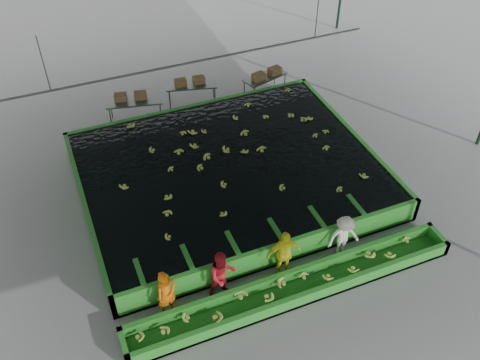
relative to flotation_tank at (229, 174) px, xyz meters
name	(u,v)px	position (x,y,z in m)	size (l,w,h in m)	color
ground	(246,211)	(0.00, -1.50, -0.45)	(80.00, 80.00, 0.00)	slate
shed_roof	(247,82)	(0.00, -1.50, 4.55)	(20.00, 22.00, 0.04)	#8D949A
shed_posts	(246,153)	(0.00, -1.50, 2.05)	(20.00, 22.00, 5.00)	#123421
flotation_tank	(229,174)	(0.00, 0.00, 0.00)	(10.00, 8.00, 0.90)	#267F23
tank_water	(229,165)	(0.00, 0.00, 0.40)	(9.70, 7.70, 0.00)	black
sorting_trough	(295,288)	(0.00, -5.10, -0.20)	(10.00, 1.00, 0.50)	#267F23
cableway_rail	(193,62)	(0.00, 3.50, 2.55)	(0.08, 0.08, 14.00)	#59605B
rail_hanger_left	(44,64)	(-5.00, 3.50, 3.55)	(0.04, 0.04, 2.00)	#59605B
rail_hanger_right	(317,13)	(5.00, 3.50, 3.55)	(0.04, 0.04, 2.00)	#59605B
worker_a	(167,294)	(-3.50, -4.30, 0.36)	(0.59, 0.39, 1.61)	#DB600A
worker_b	(222,275)	(-1.89, -4.30, 0.39)	(0.82, 0.63, 1.68)	#B31620
worker_c	(284,254)	(0.00, -4.30, 0.42)	(1.02, 0.42, 1.74)	yellow
worker_d	(344,237)	(2.00, -4.30, 0.32)	(0.99, 0.57, 1.53)	silver
packing_table_left	(136,110)	(-2.06, 5.01, 0.05)	(2.19, 0.88, 1.00)	#59605B
packing_table_mid	(192,93)	(0.44, 5.36, 0.03)	(2.09, 0.84, 0.95)	#59605B
packing_table_right	(265,85)	(3.57, 4.86, -0.02)	(1.91, 0.76, 0.87)	#59605B
box_stack_left	(131,99)	(-2.15, 5.10, 0.55)	(1.26, 0.35, 0.27)	brown
box_stack_mid	(190,84)	(0.38, 5.35, 0.50)	(1.26, 0.35, 0.27)	brown
box_stack_right	(267,77)	(3.62, 4.79, 0.42)	(1.37, 0.38, 0.29)	brown
floating_bananas	(221,152)	(0.00, 0.80, 0.40)	(8.54, 5.82, 0.12)	#9CB940
trough_bananas	(295,285)	(0.00, -5.10, -0.05)	(9.44, 0.63, 0.13)	#9CB940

